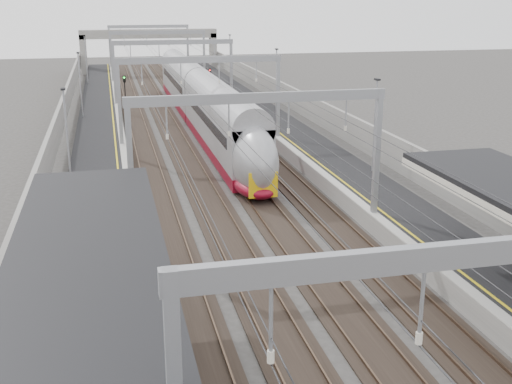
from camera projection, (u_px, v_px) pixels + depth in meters
platform_left at (100, 143)px, 52.72m from camera, size 4.00×120.00×1.00m
platform_right at (287, 134)px, 56.17m from camera, size 4.00×120.00×1.00m
tracks at (197, 143)px, 54.57m from camera, size 11.40×140.00×0.20m
overhead_line at (185, 63)px, 58.95m from camera, size 13.00×140.00×6.60m
canopy_left at (79, 378)px, 12.24m from camera, size 4.40×30.00×4.24m
overbridge at (149, 39)px, 104.27m from camera, size 22.00×2.20×6.90m
wall_left at (59, 131)px, 51.71m from camera, size 0.30×120.00×3.20m
wall_right at (323, 120)px, 56.53m from camera, size 0.30×120.00×3.20m
train at (204, 107)px, 59.73m from camera, size 2.79×50.76×4.40m
signal_green at (125, 85)px, 72.61m from camera, size 0.32×0.32×3.48m
signal_red_near at (193, 78)px, 78.98m from camera, size 0.32×0.32×3.48m
signal_red_far at (210, 77)px, 79.75m from camera, size 0.32×0.32×3.48m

